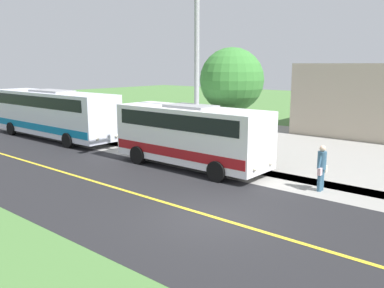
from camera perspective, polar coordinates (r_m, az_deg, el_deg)
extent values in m
plane|color=#477238|center=(13.38, 2.74, -10.17)|extent=(120.00, 120.00, 0.00)
cube|color=black|center=(13.38, 2.74, -10.15)|extent=(8.00, 100.00, 0.01)
cube|color=gray|center=(17.59, 13.10, -5.17)|extent=(2.40, 100.00, 0.01)
cube|color=gold|center=(13.38, 2.74, -10.13)|extent=(0.16, 100.00, 0.00)
cube|color=white|center=(19.17, -0.18, 1.40)|extent=(2.39, 7.83, 2.52)
cube|color=maroon|center=(19.31, -0.18, -0.68)|extent=(2.43, 7.67, 0.44)
cube|color=black|center=(19.07, -0.18, 3.51)|extent=(2.43, 7.04, 0.70)
cube|color=gray|center=(18.99, -0.18, 5.34)|extent=(1.44, 2.35, 0.12)
cylinder|color=black|center=(18.96, 7.79, -2.40)|extent=(0.25, 0.90, 0.90)
cylinder|color=black|center=(17.04, 3.48, -3.87)|extent=(0.25, 0.90, 0.90)
cylinder|color=black|center=(21.85, -3.02, -0.50)|extent=(0.25, 0.90, 0.90)
cylinder|color=black|center=(20.21, -7.64, -1.55)|extent=(0.25, 0.90, 0.90)
sphere|color=#F2EACC|center=(17.70, 11.01, -2.65)|extent=(0.20, 0.20, 0.20)
sphere|color=#F2EACC|center=(16.60, 8.79, -3.50)|extent=(0.20, 0.20, 0.20)
cube|color=silver|center=(28.30, -18.97, 4.19)|extent=(2.46, 11.07, 2.74)
cube|color=#0C72A5|center=(28.41, -18.87, 2.55)|extent=(2.50, 10.85, 0.44)
cube|color=black|center=(28.22, -19.08, 5.83)|extent=(2.50, 9.96, 0.70)
cube|color=gray|center=(28.18, -19.15, 7.07)|extent=(1.48, 3.32, 0.12)
cylinder|color=black|center=(26.35, -12.62, 1.26)|extent=(0.25, 0.90, 0.90)
cylinder|color=black|center=(24.96, -17.10, 0.49)|extent=(0.25, 0.90, 0.90)
cylinder|color=black|center=(32.02, -20.14, 2.57)|extent=(0.25, 0.90, 0.90)
cylinder|color=black|center=(30.88, -24.09, 1.98)|extent=(0.25, 0.90, 0.90)
sphere|color=#F2EACC|center=(24.32, -10.63, 1.12)|extent=(0.20, 0.20, 0.20)
sphere|color=#F2EACC|center=(23.50, -13.17, 0.67)|extent=(0.20, 0.20, 0.20)
cylinder|color=#335972|center=(16.69, 17.79, -4.76)|extent=(0.18, 0.18, 0.88)
cylinder|color=#335972|center=(16.52, 17.52, -4.91)|extent=(0.18, 0.18, 0.88)
cylinder|color=#335972|center=(16.41, 17.82, -2.20)|extent=(0.34, 0.34, 0.69)
sphere|color=beige|center=(16.32, 17.91, -0.60)|extent=(0.24, 0.24, 0.24)
cylinder|color=#335972|center=(16.57, 18.07, -1.96)|extent=(0.29, 0.10, 0.62)
cube|color=beige|center=(16.72, 18.24, -3.37)|extent=(0.20, 0.12, 0.28)
cylinder|color=#335972|center=(16.24, 17.58, -2.19)|extent=(0.29, 0.10, 0.62)
cube|color=beige|center=(16.25, 17.55, -3.74)|extent=(0.20, 0.12, 0.28)
cylinder|color=#9E9EA3|center=(19.32, 0.67, 9.50)|extent=(0.24, 0.24, 8.61)
cylinder|color=brown|center=(21.31, 5.47, 1.82)|extent=(0.36, 0.36, 2.84)
sphere|color=#387A33|center=(21.04, 5.61, 8.97)|extent=(3.29, 3.29, 3.29)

